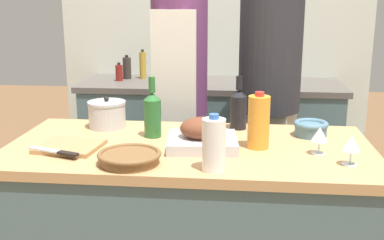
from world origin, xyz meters
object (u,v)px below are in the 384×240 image
at_px(wicker_basket, 129,157).
at_px(person_cook_guest, 269,87).
at_px(mixing_bowl, 311,128).
at_px(wine_bottle_green, 152,113).
at_px(wine_glass_left, 352,144).
at_px(cutting_board, 70,147).
at_px(stock_pot, 107,114).
at_px(wine_bottle_dark, 239,108).
at_px(person_cook_aproned, 180,90).
at_px(condiment_bottle_extra, 143,65).
at_px(knife_chef, 55,151).
at_px(juice_jug, 259,122).
at_px(condiment_bottle_short, 119,73).
at_px(condiment_bottle_tall, 127,68).
at_px(roasting_pan, 202,136).
at_px(milk_jug, 214,145).
at_px(wine_glass_right, 320,135).

distance_m(wicker_basket, person_cook_guest, 1.20).
height_order(mixing_bowl, wine_bottle_green, wine_bottle_green).
bearing_deg(wine_glass_left, cutting_board, 175.60).
height_order(wicker_basket, stock_pot, stock_pot).
relative_size(wine_bottle_dark, person_cook_aproned, 0.14).
xyz_separation_m(condiment_bottle_extra, person_cook_aproned, (0.37, -0.75, -0.04)).
bearing_deg(knife_chef, juice_jug, 13.83).
height_order(cutting_board, condiment_bottle_short, condiment_bottle_short).
xyz_separation_m(wine_bottle_green, condiment_bottle_extra, (-0.34, 1.44, 0.01)).
distance_m(wine_bottle_green, wine_bottle_dark, 0.42).
relative_size(wine_bottle_green, condiment_bottle_extra, 1.26).
relative_size(wine_bottle_dark, person_cook_guest, 0.14).
distance_m(mixing_bowl, condiment_bottle_tall, 1.77).
xyz_separation_m(knife_chef, condiment_bottle_short, (-0.16, 1.64, 0.05)).
xyz_separation_m(mixing_bowl, juice_jug, (-0.24, -0.20, 0.07)).
height_order(roasting_pan, mixing_bowl, roasting_pan).
bearing_deg(person_cook_guest, cutting_board, -110.73).
xyz_separation_m(stock_pot, wine_bottle_dark, (0.62, 0.04, 0.04)).
bearing_deg(person_cook_aproned, mixing_bowl, -36.79).
xyz_separation_m(roasting_pan, juice_jug, (0.23, 0.02, 0.06)).
relative_size(stock_pot, condiment_bottle_extra, 0.84).
xyz_separation_m(wine_bottle_green, knife_chef, (-0.33, -0.31, -0.09)).
height_order(milk_jug, wine_glass_right, milk_jug).
bearing_deg(wicker_basket, wine_bottle_green, 86.49).
bearing_deg(wine_glass_right, mixing_bowl, 89.44).
distance_m(cutting_board, condiment_bottle_tall, 1.64).
relative_size(mixing_bowl, wine_bottle_green, 0.57).
bearing_deg(person_cook_guest, wine_glass_right, -57.21).
height_order(cutting_board, condiment_bottle_tall, condiment_bottle_tall).
xyz_separation_m(condiment_bottle_short, person_cook_aproned, (0.52, -0.64, 0.01)).
relative_size(cutting_board, wine_glass_left, 2.36).
xyz_separation_m(roasting_pan, person_cook_guest, (0.31, 0.83, 0.06)).
bearing_deg(condiment_bottle_short, person_cook_aproned, -50.91).
bearing_deg(wine_glass_right, stock_pot, 161.94).
xyz_separation_m(stock_pot, juice_jug, (0.71, -0.25, 0.05)).
bearing_deg(wine_glass_left, roasting_pan, 164.61).
distance_m(wine_bottle_dark, knife_chef, 0.86).
bearing_deg(wine_bottle_green, stock_pot, 151.11).
relative_size(stock_pot, mixing_bowl, 1.17).
xyz_separation_m(roasting_pan, mixing_bowl, (0.47, 0.22, -0.01)).
height_order(wine_glass_left, knife_chef, wine_glass_left).
relative_size(mixing_bowl, juice_jug, 0.65).
xyz_separation_m(wine_glass_left, person_cook_guest, (-0.25, 0.99, 0.03)).
height_order(wine_bottle_dark, knife_chef, wine_bottle_dark).
height_order(wine_bottle_green, condiment_bottle_tall, wine_bottle_green).
distance_m(wine_bottle_green, wine_glass_right, 0.72).
relative_size(mixing_bowl, person_cook_guest, 0.08).
xyz_separation_m(wine_glass_left, knife_chef, (-1.13, -0.02, -0.06)).
xyz_separation_m(wine_bottle_green, person_cook_aproned, (0.03, 0.69, -0.03)).
xyz_separation_m(wine_bottle_green, wine_glass_right, (0.70, -0.17, -0.03)).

